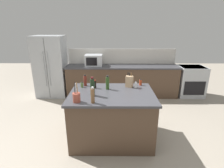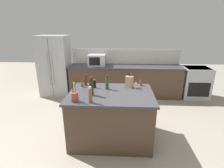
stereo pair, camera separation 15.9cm
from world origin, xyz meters
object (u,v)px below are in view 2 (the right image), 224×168
at_px(microwave, 97,60).
at_px(wine_bottle, 91,87).
at_px(pepper_grinder, 90,95).
at_px(olive_oil_bottle, 107,83).
at_px(vinegar_bottle, 86,80).
at_px(spice_jar_paprika, 141,83).
at_px(refrigerator, 55,66).
at_px(salt_shaker, 136,85).
at_px(knife_block, 129,82).
at_px(spice_jar_oregano, 82,84).
at_px(utensil_crock, 75,96).
at_px(soy_sauce_bottle, 95,84).
at_px(range_oven, 195,82).

distance_m(microwave, wine_bottle, 2.32).
height_order(microwave, pepper_grinder, microwave).
relative_size(olive_oil_bottle, vinegar_bottle, 1.18).
xyz_separation_m(spice_jar_paprika, wine_bottle, (-0.90, -0.55, 0.10)).
distance_m(pepper_grinder, olive_oil_bottle, 0.65).
distance_m(refrigerator, microwave, 1.32).
relative_size(salt_shaker, spice_jar_paprika, 1.00).
xyz_separation_m(knife_block, olive_oil_bottle, (-0.42, -0.13, 0.01)).
distance_m(spice_jar_oregano, wine_bottle, 0.50).
bearing_deg(vinegar_bottle, microwave, 90.49).
xyz_separation_m(utensil_crock, vinegar_bottle, (0.02, 0.79, 0.02)).
xyz_separation_m(refrigerator, knife_block, (2.19, -1.92, 0.15)).
bearing_deg(knife_block, spice_jar_oregano, -153.18).
bearing_deg(knife_block, olive_oil_bottle, -137.30).
distance_m(olive_oil_bottle, soy_sauce_bottle, 0.26).
distance_m(knife_block, spice_jar_paprika, 0.26).
relative_size(spice_jar_oregano, soy_sauce_bottle, 0.63).
bearing_deg(soy_sauce_bottle, olive_oil_bottle, -13.66).
bearing_deg(olive_oil_bottle, wine_bottle, -128.45).
bearing_deg(microwave, refrigerator, 177.74).
bearing_deg(pepper_grinder, spice_jar_paprika, 44.68).
distance_m(pepper_grinder, spice_jar_oregano, 0.79).
distance_m(microwave, pepper_grinder, 2.64).
xyz_separation_m(salt_shaker, vinegar_bottle, (-0.99, 0.12, 0.05)).
relative_size(knife_block, salt_shaker, 2.34).
bearing_deg(microwave, range_oven, -0.00).
relative_size(refrigerator, utensil_crock, 5.65).
distance_m(microwave, soy_sauce_bottle, 1.96).
relative_size(knife_block, spice_jar_paprika, 2.35).
distance_m(salt_shaker, wine_bottle, 0.88).
relative_size(pepper_grinder, soy_sauce_bottle, 1.61).
bearing_deg(spice_jar_paprika, salt_shaker, -126.17).
xyz_separation_m(olive_oil_bottle, vinegar_bottle, (-0.45, 0.20, -0.02)).
height_order(refrigerator, vinegar_bottle, refrigerator).
relative_size(range_oven, vinegar_bottle, 4.09).
bearing_deg(wine_bottle, refrigerator, 122.79).
bearing_deg(spice_jar_paprika, olive_oil_bottle, -160.26).
relative_size(pepper_grinder, spice_jar_oregano, 2.58).
bearing_deg(range_oven, spice_jar_oregano, -147.57).
relative_size(microwave, vinegar_bottle, 2.23).
height_order(spice_jar_oregano, olive_oil_bottle, olive_oil_bottle).
height_order(spice_jar_oregano, soy_sauce_bottle, soy_sauce_bottle).
bearing_deg(olive_oil_bottle, salt_shaker, 8.08).
xyz_separation_m(spice_jar_oregano, vinegar_bottle, (0.05, 0.09, 0.06)).
bearing_deg(wine_bottle, spice_jar_paprika, 31.13).
distance_m(microwave, olive_oil_bottle, 2.06).
bearing_deg(range_oven, spice_jar_paprika, -135.86).
distance_m(range_oven, spice_jar_paprika, 2.59).
relative_size(utensil_crock, salt_shaker, 2.58).
height_order(olive_oil_bottle, wine_bottle, wine_bottle).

